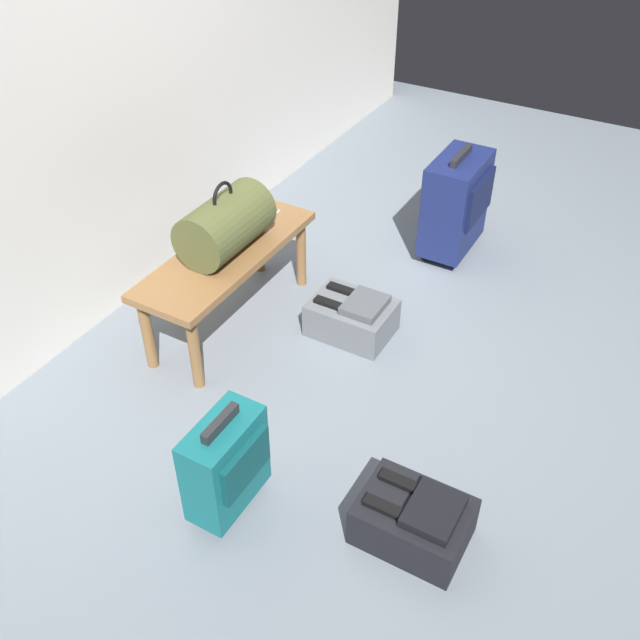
% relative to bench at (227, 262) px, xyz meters
% --- Properties ---
extents(ground_plane, '(6.60, 6.60, 0.00)m').
position_rel_bench_xyz_m(ground_plane, '(0.03, -0.99, -0.35)').
color(ground_plane, slate).
extents(bench, '(1.00, 0.36, 0.41)m').
position_rel_bench_xyz_m(bench, '(0.00, 0.00, 0.00)').
color(bench, olive).
rests_on(bench, ground).
extents(duffel_bag_olive, '(0.44, 0.26, 0.34)m').
position_rel_bench_xyz_m(duffel_bag_olive, '(0.01, 0.00, 0.20)').
color(duffel_bag_olive, '#51562D').
rests_on(duffel_bag_olive, bench).
extents(cell_phone, '(0.07, 0.14, 0.01)m').
position_rel_bench_xyz_m(cell_phone, '(0.39, 0.05, 0.07)').
color(cell_phone, silver).
rests_on(cell_phone, bench).
extents(suitcase_upright_navy, '(0.42, 0.26, 0.59)m').
position_rel_bench_xyz_m(suitcase_upright_navy, '(1.11, -0.69, -0.04)').
color(suitcase_upright_navy, navy).
rests_on(suitcase_upright_navy, ground).
extents(suitcase_small_teal, '(0.32, 0.19, 0.46)m').
position_rel_bench_xyz_m(suitcase_small_teal, '(-0.90, -0.63, -0.11)').
color(suitcase_small_teal, '#14666B').
rests_on(suitcase_small_teal, ground).
extents(backpack_dark, '(0.28, 0.38, 0.21)m').
position_rel_bench_xyz_m(backpack_dark, '(-0.69, -1.26, -0.25)').
color(backpack_dark, black).
rests_on(backpack_dark, ground).
extents(backpack_grey, '(0.28, 0.38, 0.21)m').
position_rel_bench_xyz_m(backpack_grey, '(0.22, -0.54, -0.25)').
color(backpack_grey, slate).
rests_on(backpack_grey, ground).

